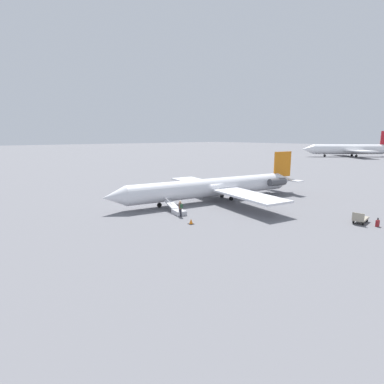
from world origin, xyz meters
The scene contains 8 objects.
ground_plane centered at (0.00, 0.00, 0.00)m, with size 600.00×600.00×0.00m, color slate.
airplane_main centered at (-0.88, 0.17, 1.89)m, with size 29.65×22.86×6.34m.
airplane_taxiing_distant centered at (-106.36, -25.24, 3.23)m, with size 32.93×30.52×10.77m.
boarding_stairs centered at (7.77, 2.30, 0.36)m, with size 1.75×4.13×1.62m.
passenger centered at (8.25, 3.47, 1.00)m, with size 0.39×0.56×1.74m.
luggage_cart centered at (-3.99, 17.32, 0.46)m, with size 2.31×1.35×1.22m.
suitcase centered at (-3.98, 18.90, 0.33)m, with size 0.40×0.29×0.88m.
traffic_cone_near_stairs centered at (9.26, 6.45, 0.26)m, with size 0.51×0.51×0.56m.
Camera 1 is at (27.96, 28.43, 8.67)m, focal length 28.00 mm.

